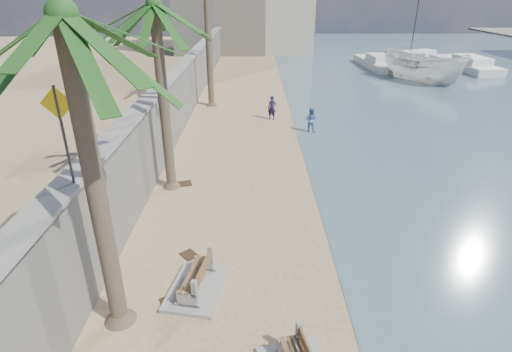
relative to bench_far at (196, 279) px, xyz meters
name	(u,v)px	position (x,y,z in m)	size (l,w,h in m)	color
ground_plane	(277,338)	(2.23, -1.77, -0.40)	(140.00, 140.00, 0.00)	tan
seawall	(187,88)	(-2.97, 18.23, 1.35)	(0.45, 70.00, 3.50)	gray
wall_cap	(185,61)	(-2.97, 18.23, 3.15)	(0.80, 70.00, 0.12)	gray
bench_far	(196,279)	(0.00, 0.00, 0.00)	(1.83, 2.39, 0.90)	gray
palm_front	(63,21)	(-1.87, -1.15, 7.00)	(5.00, 5.00, 8.41)	brown
palm_mid	(154,7)	(-1.99, 6.70, 6.94)	(5.00, 5.00, 8.34)	brown
pedestrian_sign	(61,122)	(-2.77, -0.27, 4.76)	(0.78, 0.07, 2.40)	#2D2D33
streetlight	(154,20)	(-2.87, 10.23, 6.25)	(0.28, 0.28, 5.12)	#2D2D33
person_a	(272,106)	(2.81, 16.72, 0.51)	(0.65, 0.44, 1.82)	#181437
person_b	(311,118)	(5.07, 14.20, 0.44)	(0.81, 0.63, 1.68)	#5177A8
boat_cruiser	(423,66)	(17.27, 28.61, 1.10)	(3.22, 3.32, 3.79)	silver
yacht_near	(464,65)	(24.64, 35.57, -0.05)	(10.39, 2.91, 1.50)	silver
yacht_far	(375,64)	(15.11, 36.39, -0.05)	(8.92, 2.50, 1.50)	silver
sailboat_west	(410,53)	(22.05, 44.84, -0.09)	(7.60, 5.10, 9.21)	silver
debris_b	(170,302)	(-0.69, -0.54, -0.38)	(0.56, 0.45, 0.03)	#382616
debris_c	(184,184)	(-1.52, 6.96, -0.38)	(0.71, 0.57, 0.03)	#382616
debris_d	(189,255)	(-0.48, 1.66, -0.38)	(0.55, 0.44, 0.03)	#382616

